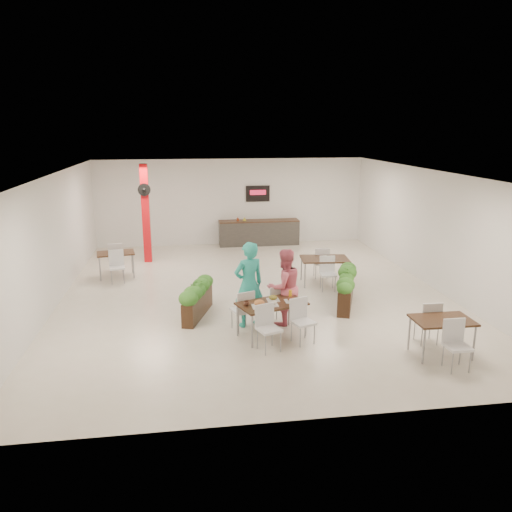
% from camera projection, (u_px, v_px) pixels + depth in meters
% --- Properties ---
extents(ground, '(12.00, 12.00, 0.00)m').
position_uv_depth(ground, '(254.00, 294.00, 13.36)').
color(ground, beige).
rests_on(ground, ground).
extents(room_shell, '(10.10, 12.10, 3.22)m').
position_uv_depth(room_shell, '(254.00, 220.00, 12.86)').
color(room_shell, white).
rests_on(room_shell, ground).
extents(red_column, '(0.40, 0.41, 3.20)m').
position_uv_depth(red_column, '(146.00, 212.00, 16.16)').
color(red_column, red).
rests_on(red_column, ground).
extents(service_counter, '(3.00, 0.64, 2.20)m').
position_uv_depth(service_counter, '(259.00, 232.00, 18.79)').
color(service_counter, '#322F2C').
rests_on(service_counter, ground).
extents(main_table, '(1.69, 1.93, 0.92)m').
position_uv_depth(main_table, '(271.00, 308.00, 10.49)').
color(main_table, black).
rests_on(main_table, ground).
extents(diner_man, '(0.82, 0.67, 1.93)m').
position_uv_depth(diner_man, '(249.00, 284.00, 10.98)').
color(diner_man, '#29B3A2').
rests_on(diner_man, ground).
extents(diner_woman, '(1.02, 0.90, 1.74)m').
position_uv_depth(diner_woman, '(284.00, 287.00, 11.12)').
color(diner_woman, '#EF6A81').
rests_on(diner_woman, ground).
extents(planter_left, '(0.83, 1.66, 0.90)m').
position_uv_depth(planter_left, '(197.00, 296.00, 11.67)').
color(planter_left, black).
rests_on(planter_left, ground).
extents(planter_right, '(0.95, 1.80, 0.99)m').
position_uv_depth(planter_right, '(346.00, 286.00, 12.37)').
color(planter_right, black).
rests_on(planter_right, ground).
extents(side_table_a, '(1.16, 1.67, 0.92)m').
position_uv_depth(side_table_a, '(116.00, 257.00, 14.70)').
color(side_table_a, black).
rests_on(side_table_a, ground).
extents(side_table_b, '(1.41, 1.66, 0.92)m').
position_uv_depth(side_table_b, '(325.00, 262.00, 14.06)').
color(side_table_b, black).
rests_on(side_table_b, ground).
extents(side_table_c, '(1.13, 1.62, 0.92)m').
position_uv_depth(side_table_c, '(442.00, 325.00, 9.61)').
color(side_table_c, black).
rests_on(side_table_c, ground).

